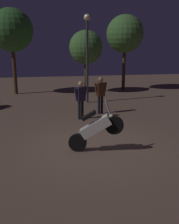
% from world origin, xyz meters
% --- Properties ---
extents(ground_plane, '(40.00, 40.00, 0.00)m').
position_xyz_m(ground_plane, '(0.00, 0.00, 0.00)').
color(ground_plane, brown).
extents(motorcycle_white_foreground, '(1.63, 0.53, 1.63)m').
position_xyz_m(motorcycle_white_foreground, '(-0.06, -0.39, 0.74)').
color(motorcycle_white_foreground, black).
rests_on(motorcycle_white_foreground, ground_plane).
extents(person_rider_beside, '(0.67, 0.32, 1.76)m').
position_xyz_m(person_rider_beside, '(1.12, 4.02, 1.06)').
color(person_rider_beside, black).
rests_on(person_rider_beside, ground_plane).
extents(person_bystander_far, '(0.64, 0.37, 1.69)m').
position_xyz_m(person_bystander_far, '(0.06, 3.26, 1.01)').
color(person_bystander_far, black).
rests_on(person_bystander_far, ground_plane).
extents(streetlamp_near, '(0.36, 0.36, 4.80)m').
position_xyz_m(streetlamp_near, '(0.94, 6.56, 3.07)').
color(streetlamp_near, '#38383D').
rests_on(streetlamp_near, ground_plane).
extents(tree_left_bg, '(2.75, 2.75, 5.52)m').
position_xyz_m(tree_left_bg, '(-3.34, 10.19, 4.13)').
color(tree_left_bg, '#4C331E').
rests_on(tree_left_bg, ground_plane).
extents(tree_center_bg, '(2.26, 2.26, 4.21)m').
position_xyz_m(tree_center_bg, '(1.44, 9.82, 3.06)').
color(tree_center_bg, '#4C331E').
rests_on(tree_center_bg, ground_plane).
extents(tree_right_bg, '(2.63, 2.63, 5.32)m').
position_xyz_m(tree_right_bg, '(4.37, 10.47, 3.99)').
color(tree_right_bg, '#4C331E').
rests_on(tree_right_bg, ground_plane).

